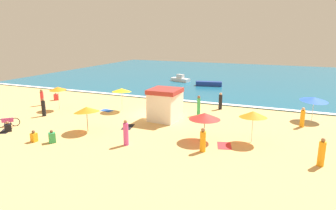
% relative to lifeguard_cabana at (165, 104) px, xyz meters
% --- Properties ---
extents(ground_plane, '(60.00, 60.00, 0.00)m').
position_rel_lifeguard_cabana_xyz_m(ground_plane, '(-2.03, 1.27, -1.42)').
color(ground_plane, '#E5B26B').
extents(ocean_water, '(60.00, 44.00, 0.10)m').
position_rel_lifeguard_cabana_xyz_m(ocean_water, '(-2.03, 29.27, -1.37)').
color(ocean_water, '#196084').
rests_on(ocean_water, ground_plane).
extents(wave_breaker_foam, '(57.00, 0.70, 0.01)m').
position_rel_lifeguard_cabana_xyz_m(wave_breaker_foam, '(-2.03, 7.57, -1.32)').
color(wave_breaker_foam, white).
rests_on(wave_breaker_foam, ocean_water).
extents(lifeguard_cabana, '(2.57, 2.64, 2.79)m').
position_rel_lifeguard_cabana_xyz_m(lifeguard_cabana, '(0.00, 0.00, 0.00)').
color(lifeguard_cabana, white).
rests_on(lifeguard_cabana, ground_plane).
extents(beach_umbrella_0, '(2.71, 2.70, 2.06)m').
position_rel_lifeguard_cabana_xyz_m(beach_umbrella_0, '(-4.33, -5.14, 0.32)').
color(beach_umbrella_0, '#4C3823').
rests_on(beach_umbrella_0, ground_plane).
extents(beach_umbrella_1, '(2.05, 2.06, 2.33)m').
position_rel_lifeguard_cabana_xyz_m(beach_umbrella_1, '(-11.16, -0.77, 0.71)').
color(beach_umbrella_1, silver).
rests_on(beach_umbrella_1, ground_plane).
extents(beach_umbrella_2, '(2.34, 2.34, 2.03)m').
position_rel_lifeguard_cabana_xyz_m(beach_umbrella_2, '(4.57, -3.56, 0.37)').
color(beach_umbrella_2, '#4C3823').
rests_on(beach_umbrella_2, ground_plane).
extents(beach_umbrella_3, '(2.33, 2.34, 2.28)m').
position_rel_lifeguard_cabana_xyz_m(beach_umbrella_3, '(-5.20, 1.36, 0.63)').
color(beach_umbrella_3, silver).
rests_on(beach_umbrella_3, ground_plane).
extents(beach_umbrella_4, '(3.26, 3.26, 2.16)m').
position_rel_lifeguard_cabana_xyz_m(beach_umbrella_4, '(11.88, 4.89, 0.48)').
color(beach_umbrella_4, silver).
rests_on(beach_umbrella_4, ground_plane).
extents(beach_umbrella_5, '(2.49, 2.50, 2.27)m').
position_rel_lifeguard_cabana_xyz_m(beach_umbrella_5, '(7.73, -2.61, 0.60)').
color(beach_umbrella_5, silver).
rests_on(beach_umbrella_5, ground_plane).
extents(parked_bicycle, '(1.33, 1.33, 0.76)m').
position_rel_lifeguard_cabana_xyz_m(parked_bicycle, '(-11.05, -6.74, -1.04)').
color(parked_bicycle, black).
rests_on(parked_bicycle, ground_plane).
extents(beachgoer_0, '(0.39, 0.39, 0.84)m').
position_rel_lifeguard_cabana_xyz_m(beachgoer_0, '(-6.36, -8.49, -1.05)').
color(beachgoer_0, orange).
rests_on(beachgoer_0, ground_plane).
extents(beachgoer_1, '(0.46, 0.46, 1.69)m').
position_rel_lifeguard_cabana_xyz_m(beachgoer_1, '(11.91, -5.00, -0.64)').
color(beachgoer_1, orange).
rests_on(beachgoer_1, ground_plane).
extents(beachgoer_2, '(0.63, 0.63, 0.92)m').
position_rel_lifeguard_cabana_xyz_m(beachgoer_2, '(-5.06, -8.12, -1.03)').
color(beachgoer_2, green).
rests_on(beachgoer_2, ground_plane).
extents(beachgoer_3, '(0.66, 0.66, 0.82)m').
position_rel_lifeguard_cabana_xyz_m(beachgoer_3, '(-10.00, -7.60, -1.08)').
color(beachgoer_3, black).
rests_on(beachgoer_3, ground_plane).
extents(beachgoer_4, '(0.42, 0.42, 1.60)m').
position_rel_lifeguard_cabana_xyz_m(beachgoer_4, '(5.07, -5.60, -0.67)').
color(beachgoer_4, orange).
rests_on(beachgoer_4, ground_plane).
extents(beachgoer_6, '(0.42, 0.42, 1.86)m').
position_rel_lifeguard_cabana_xyz_m(beachgoer_6, '(2.23, 2.68, -0.51)').
color(beachgoer_6, green).
rests_on(beachgoer_6, ground_plane).
extents(beachgoer_7, '(0.49, 0.49, 1.79)m').
position_rel_lifeguard_cabana_xyz_m(beachgoer_7, '(-0.06, -6.53, -0.58)').
color(beachgoer_7, '#D84CA5').
rests_on(beachgoer_7, ground_plane).
extents(beachgoer_8, '(0.41, 0.41, 1.64)m').
position_rel_lifeguard_cabana_xyz_m(beachgoer_8, '(11.04, 2.52, -0.65)').
color(beachgoer_8, orange).
rests_on(beachgoer_8, ground_plane).
extents(beachgoer_9, '(0.50, 0.50, 1.64)m').
position_rel_lifeguard_cabana_xyz_m(beachgoer_9, '(-10.79, -3.14, -0.66)').
color(beachgoer_9, black).
rests_on(beachgoer_9, ground_plane).
extents(beachgoer_10, '(0.45, 0.45, 1.73)m').
position_rel_lifeguard_cabana_xyz_m(beachgoer_10, '(-14.13, -0.02, -0.59)').
color(beachgoer_10, red).
rests_on(beachgoer_10, ground_plane).
extents(beachgoer_11, '(0.42, 0.42, 1.70)m').
position_rel_lifeguard_cabana_xyz_m(beachgoer_11, '(3.59, 5.63, -0.62)').
color(beachgoer_11, black).
rests_on(beachgoer_11, ground_plane).
extents(beachgoer_12, '(0.67, 0.67, 0.89)m').
position_rel_lifeguard_cabana_xyz_m(beachgoer_12, '(-14.60, 2.46, -1.05)').
color(beachgoer_12, red).
rests_on(beachgoer_12, ground_plane).
extents(beach_towel_0, '(1.32, 1.59, 0.01)m').
position_rel_lifeguard_cabana_xyz_m(beach_towel_0, '(-10.31, -7.62, -1.41)').
color(beach_towel_0, black).
rests_on(beach_towel_0, ground_plane).
extents(beach_towel_1, '(1.15, 1.71, 0.01)m').
position_rel_lifeguard_cabana_xyz_m(beach_towel_1, '(-2.00, -3.01, -1.41)').
color(beach_towel_1, black).
rests_on(beach_towel_1, ground_plane).
extents(beach_towel_2, '(1.42, 1.06, 0.01)m').
position_rel_lifeguard_cabana_xyz_m(beach_towel_2, '(-6.58, 0.76, -1.41)').
color(beach_towel_2, blue).
rests_on(beach_towel_2, ground_plane).
extents(beach_towel_3, '(1.02, 1.77, 0.01)m').
position_rel_lifeguard_cabana_xyz_m(beach_towel_3, '(-2.65, 4.25, -1.41)').
color(beach_towel_3, white).
rests_on(beach_towel_3, ground_plane).
extents(beach_towel_4, '(1.27, 1.61, 0.01)m').
position_rel_lifeguard_cabana_xyz_m(beach_towel_4, '(6.15, -4.07, -1.41)').
color(beach_towel_4, red).
rests_on(beach_towel_4, ground_plane).
extents(small_boat_0, '(3.31, 2.04, 1.09)m').
position_rel_lifeguard_cabana_xyz_m(small_boat_0, '(-6.09, 20.01, -0.96)').
color(small_boat_0, white).
rests_on(small_boat_0, ocean_water).
extents(small_boat_1, '(3.76, 1.59, 0.63)m').
position_rel_lifeguard_cabana_xyz_m(small_boat_1, '(-0.90, 17.76, -1.00)').
color(small_boat_1, navy).
rests_on(small_boat_1, ocean_water).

